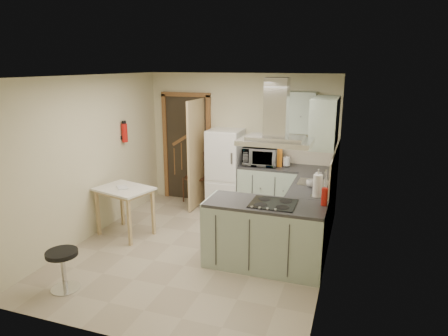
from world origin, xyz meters
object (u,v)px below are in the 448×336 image
at_px(fridge, 225,170).
at_px(bentwood_chair, 196,178).
at_px(peninsula, 265,235).
at_px(stool, 64,270).
at_px(microwave, 261,156).
at_px(drop_leaf_table, 125,212).
at_px(extractor_hood, 275,142).

xyz_separation_m(fridge, bentwood_chair, (-0.66, 0.12, -0.25)).
height_order(peninsula, stool, peninsula).
relative_size(stool, microwave, 0.84).
bearing_deg(fridge, peninsula, -58.26).
bearing_deg(drop_leaf_table, fridge, 71.73).
xyz_separation_m(fridge, microwave, (0.67, -0.03, 0.32)).
height_order(fridge, microwave, fridge).
height_order(bentwood_chair, stool, bentwood_chair).
height_order(fridge, peninsula, fridge).
xyz_separation_m(extractor_hood, drop_leaf_table, (-2.43, 0.29, -1.33)).
height_order(extractor_hood, drop_leaf_table, extractor_hood).
xyz_separation_m(drop_leaf_table, microwave, (1.78, 1.65, 0.68)).
bearing_deg(drop_leaf_table, extractor_hood, 8.04).
xyz_separation_m(peninsula, microwave, (-0.55, 1.95, 0.62)).
relative_size(fridge, bentwood_chair, 1.51).
bearing_deg(stool, microwave, 64.07).
height_order(peninsula, microwave, microwave).
bearing_deg(peninsula, drop_leaf_table, 172.85).
bearing_deg(stool, fridge, 74.40).
relative_size(extractor_hood, bentwood_chair, 0.91).
distance_m(peninsula, extractor_hood, 1.27).
bearing_deg(bentwood_chair, drop_leaf_table, -79.48).
bearing_deg(extractor_hood, fridge, 123.79).
xyz_separation_m(peninsula, stool, (-2.15, -1.35, -0.20)).
distance_m(stool, microwave, 3.75).
bearing_deg(extractor_hood, microwave, 108.53).
bearing_deg(fridge, microwave, -2.89).
bearing_deg(microwave, stool, -119.36).
relative_size(bentwood_chair, microwave, 1.64).
distance_m(extractor_hood, bentwood_chair, 3.14).
xyz_separation_m(extractor_hood, stool, (-2.25, -1.35, -1.47)).
bearing_deg(stool, peninsula, 32.07).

